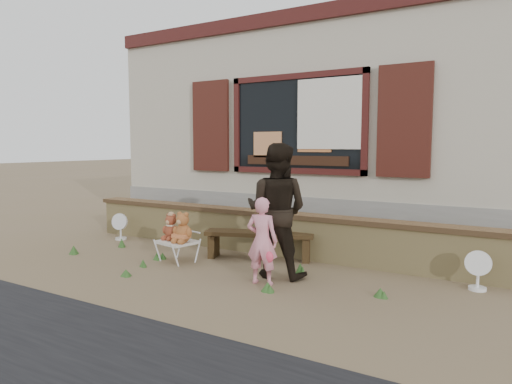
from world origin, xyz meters
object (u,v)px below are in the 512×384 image
Objects in this scene: bench at (259,239)px; adult at (277,210)px; child at (262,241)px; teddy_bear_right at (183,227)px; teddy_bear_left at (171,226)px; folding_chair at (177,243)px.

bench is 1.07m from adult.
child is at bearing -77.55° from bench.
child is (0.64, -1.04, 0.23)m from bench.
bench is 3.67× the size of teddy_bear_right.
teddy_bear_left is 1.75m from adult.
folding_chair is at bearing -180.00° from teddy_bear_right.
teddy_bear_left is at bearing 180.00° from folding_chair.
adult reaches higher than teddy_bear_right.
folding_chair is at bearing -20.10° from child.
adult reaches higher than bench.
child is (1.45, -0.26, 0.00)m from teddy_bear_right.
teddy_bear_right reaches higher than teddy_bear_left.
teddy_bear_left is 0.37× the size of child.
teddy_bear_left reaches higher than folding_chair.
child reaches higher than folding_chair.
adult is at bearing 16.33° from folding_chair.
adult is (1.44, 0.13, 0.32)m from teddy_bear_right.
adult reaches higher than teddy_bear_left.
teddy_bear_right is at bearing -19.87° from child.
folding_chair is 1.51× the size of teddy_bear_left.
teddy_bear_left is at bearing -20.28° from child.
teddy_bear_left is at bearing -180.00° from teddy_bear_right.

